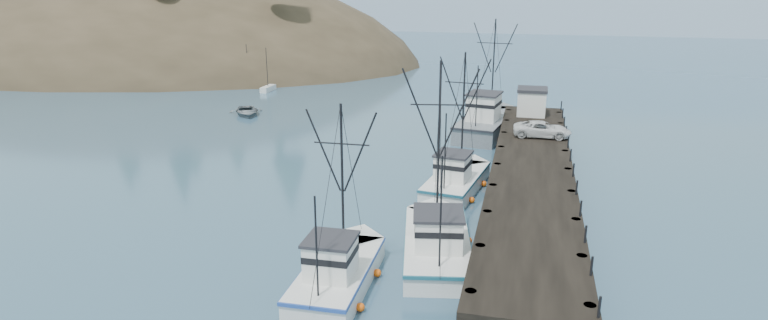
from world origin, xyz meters
TOP-DOWN VIEW (x-y plane):
  - ground at (0.00, 0.00)m, footprint 400.00×400.00m
  - pier at (14.00, 16.00)m, footprint 6.00×44.00m
  - headland at (-74.95, 78.61)m, footprint 134.80×78.00m
  - distant_ridge at (10.00, 170.00)m, footprint 360.00×40.00m
  - distant_ridge_far at (-40.00, 185.00)m, footprint 180.00×25.00m
  - moored_sailboats at (-34.03, 57.99)m, footprint 19.30×18.51m
  - trawler_near at (8.69, 3.47)m, footprint 5.48×11.60m
  - trawler_mid at (4.24, -1.39)m, footprint 3.49×9.86m
  - trawler_far at (8.47, 15.08)m, footprint 4.60×10.46m
  - work_vessel at (9.37, 33.20)m, footprint 6.09×14.14m
  - pier_shed at (13.72, 34.00)m, footprint 3.00×3.20m
  - pickup_truck at (14.76, 25.03)m, footprint 5.06×2.38m
  - motorboat at (-19.04, 35.09)m, footprint 6.20×6.77m

SIDE VIEW (x-z plane):
  - headland at x=-74.95m, z-range -30.05..20.95m
  - ground at x=0.00m, z-range 0.00..0.00m
  - distant_ridge at x=10.00m, z-range -13.00..13.00m
  - distant_ridge_far at x=-40.00m, z-range -9.00..9.00m
  - motorboat at x=-19.04m, z-range -0.57..0.57m
  - moored_sailboats at x=-34.03m, z-range -2.84..3.51m
  - trawler_mid at x=4.24m, z-range -4.18..5.81m
  - trawler_near at x=8.69m, z-range -5.00..6.64m
  - trawler_far at x=8.47m, z-range -4.56..6.20m
  - work_vessel at x=9.37m, z-range -4.76..7.22m
  - pier at x=14.00m, z-range 0.69..2.69m
  - pickup_truck at x=14.76m, z-range 2.00..3.40m
  - pier_shed at x=13.72m, z-range 2.02..4.82m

